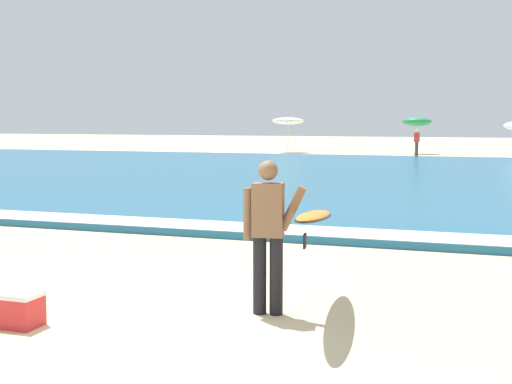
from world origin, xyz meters
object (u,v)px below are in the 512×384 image
(surfer_with_board, at_px, (290,224))
(cooler_box, at_px, (17,309))
(beachgoer_near_row_left, at_px, (417,142))
(beach_umbrella_0, at_px, (288,121))
(beach_umbrella_1, at_px, (417,122))

(surfer_with_board, xyz_separation_m, cooler_box, (-2.60, -1.35, -0.85))
(beachgoer_near_row_left, relative_size, cooler_box, 3.23)
(beach_umbrella_0, bearing_deg, beach_umbrella_1, 6.35)
(cooler_box, bearing_deg, beach_umbrella_0, 102.17)
(beach_umbrella_0, bearing_deg, cooler_box, -77.83)
(surfer_with_board, relative_size, beachgoer_near_row_left, 1.60)
(beach_umbrella_1, xyz_separation_m, cooler_box, (0.09, -39.01, -1.83))
(beachgoer_near_row_left, bearing_deg, beach_umbrella_0, 166.76)
(beach_umbrella_0, relative_size, cooler_box, 4.72)
(beach_umbrella_0, height_order, cooler_box, beach_umbrella_0)
(beach_umbrella_1, relative_size, cooler_box, 4.80)
(cooler_box, bearing_deg, beach_umbrella_1, 90.13)
(beachgoer_near_row_left, height_order, cooler_box, beachgoer_near_row_left)
(beach_umbrella_0, bearing_deg, beachgoer_near_row_left, -13.24)
(beach_umbrella_0, relative_size, beach_umbrella_1, 0.98)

